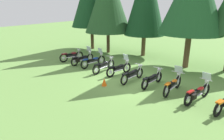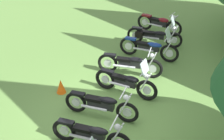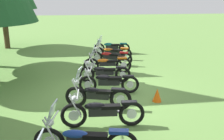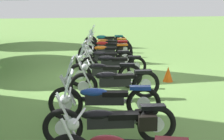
{
  "view_description": "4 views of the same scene",
  "coord_description": "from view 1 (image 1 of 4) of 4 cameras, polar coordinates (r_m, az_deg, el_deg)",
  "views": [
    {
      "loc": [
        5.37,
        -10.44,
        4.57
      ],
      "look_at": [
        -1.35,
        -0.47,
        0.61
      ],
      "focal_mm": 31.53,
      "sensor_mm": 36.0,
      "label": 1
    },
    {
      "loc": [
        7.84,
        1.66,
        6.24
      ],
      "look_at": [
        -1.61,
        -0.05,
        0.74
      ],
      "focal_mm": 54.06,
      "sensor_mm": 36.0,
      "label": 2
    },
    {
      "loc": [
        -9.24,
        1.09,
        3.63
      ],
      "look_at": [
        -0.07,
        -0.22,
        0.92
      ],
      "focal_mm": 41.38,
      "sensor_mm": 36.0,
      "label": 3
    },
    {
      "loc": [
        -10.63,
        2.22,
        2.52
      ],
      "look_at": [
        -1.77,
        0.3,
        0.6
      ],
      "focal_mm": 52.38,
      "sensor_mm": 36.0,
      "label": 4
    }
  ],
  "objects": [
    {
      "name": "motorcycle_0",
      "position": [
        17.27,
        -11.59,
        4.09
      ],
      "size": [
        0.95,
        2.09,
        1.02
      ],
      "rotation": [
        0.0,
        0.0,
        1.21
      ],
      "color": "black",
      "rests_on": "ground_plane"
    },
    {
      "name": "motorcycle_1",
      "position": [
        16.23,
        -8.61,
        3.33
      ],
      "size": [
        0.72,
        2.37,
        1.36
      ],
      "rotation": [
        0.0,
        0.0,
        1.44
      ],
      "color": "black",
      "rests_on": "ground_plane"
    },
    {
      "name": "motorcycle_4",
      "position": [
        13.47,
        2.15,
        0.46
      ],
      "size": [
        0.85,
        2.16,
        1.37
      ],
      "rotation": [
        0.0,
        0.0,
        1.28
      ],
      "color": "black",
      "rests_on": "ground_plane"
    },
    {
      "name": "motorcycle_7",
      "position": [
        11.25,
        17.25,
        -3.99
      ],
      "size": [
        0.76,
        2.31,
        1.39
      ],
      "rotation": [
        0.0,
        0.0,
        1.49
      ],
      "color": "black",
      "rests_on": "ground_plane"
    },
    {
      "name": "motorcycle_3",
      "position": [
        14.11,
        -2.29,
        1.3
      ],
      "size": [
        0.73,
        2.38,
        1.03
      ],
      "rotation": [
        0.0,
        0.0,
        1.5
      ],
      "color": "black",
      "rests_on": "ground_plane"
    },
    {
      "name": "motorcycle_8",
      "position": [
        10.64,
        23.56,
        -6.07
      ],
      "size": [
        0.93,
        2.25,
        1.38
      ],
      "rotation": [
        0.0,
        0.0,
        1.26
      ],
      "color": "black",
      "rests_on": "ground_plane"
    },
    {
      "name": "motorcycle_5",
      "position": [
        12.4,
        6.02,
        -1.28
      ],
      "size": [
        0.64,
        2.29,
        1.0
      ],
      "rotation": [
        0.0,
        0.0,
        1.43
      ],
      "color": "black",
      "rests_on": "ground_plane"
    },
    {
      "name": "traffic_cone",
      "position": [
        11.72,
        -2.27,
        -3.47
      ],
      "size": [
        0.32,
        0.32,
        0.48
      ],
      "primitive_type": "cone",
      "color": "#EA590F",
      "rests_on": "ground_plane"
    },
    {
      "name": "ground_plane",
      "position": [
        12.6,
        6.32,
        -3.17
      ],
      "size": [
        80.0,
        80.0,
        0.0
      ],
      "primitive_type": "plane",
      "color": "#608C42"
    },
    {
      "name": "motorcycle_6",
      "position": [
        11.89,
        11.63,
        -2.56
      ],
      "size": [
        0.64,
        2.22,
        0.99
      ],
      "rotation": [
        0.0,
        0.0,
        1.43
      ],
      "color": "black",
      "rests_on": "ground_plane"
    },
    {
      "name": "motorcycle_2",
      "position": [
        15.38,
        -5.33,
        2.7
      ],
      "size": [
        0.81,
        2.38,
        1.38
      ],
      "rotation": [
        0.0,
        0.0,
        1.36
      ],
      "color": "black",
      "rests_on": "ground_plane"
    }
  ]
}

